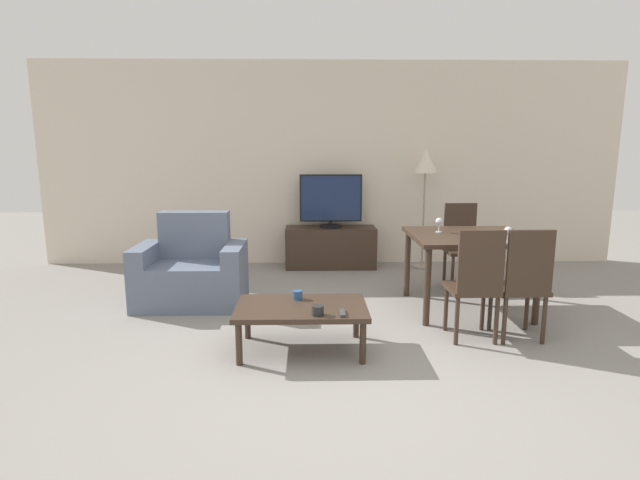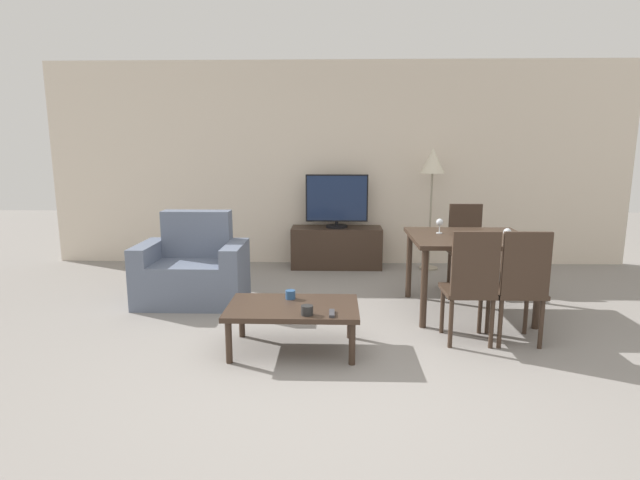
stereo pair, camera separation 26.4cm
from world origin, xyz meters
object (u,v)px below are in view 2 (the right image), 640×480
Objects in this scene: dining_chair_near at (471,283)px; dining_chair_far at (466,243)px; tv at (337,201)px; cup_white_near at (290,295)px; dining_table at (469,245)px; wine_glass_center at (440,223)px; cup_colored_far at (307,310)px; armchair at (193,271)px; wine_glass_left at (507,233)px; dining_chair_near_right at (520,283)px; tv_stand at (336,247)px; remote_primary at (332,313)px; floor_lamp at (433,167)px; coffee_table at (293,310)px.

dining_chair_far is at bearing 76.78° from dining_chair_near.
tv is 10.04× the size of cup_white_near.
cup_white_near is at bearing -153.59° from dining_table.
cup_white_near is at bearing 179.55° from dining_chair_near.
wine_glass_center is (1.39, 0.95, 0.45)m from cup_white_near.
dining_table is 1.94m from cup_colored_far.
armchair is 13.31× the size of cup_white_near.
dining_table is at bearing -103.22° from dining_chair_far.
dining_chair_near is 1.00× the size of dining_chair_far.
dining_chair_far is 1.31m from wine_glass_left.
dining_chair_near_right is (0.00, -1.66, 0.00)m from dining_chair_far.
tv_stand reaches higher than cup_white_near.
remote_primary is 1.85× the size of cup_white_near.
dining_chair_far is 0.61× the size of floor_lamp.
tv is at bearing 82.78° from coffee_table.
armchair is at bearing 160.01° from dining_chair_near_right.
dining_chair_near is (1.07, -2.61, 0.25)m from tv_stand.
dining_chair_near is 6.53× the size of wine_glass_center.
tv_stand is 1.07× the size of dining_table.
floor_lamp is at bearing 57.71° from cup_white_near.
dining_table is 0.52m from wine_glass_left.
remote_primary reaches higher than coffee_table.
tv_stand is 1.25× the size of dining_chair_far.
dining_chair_near_right is 0.52m from wine_glass_left.
cup_colored_far is 0.62× the size of wine_glass_left.
dining_chair_near_right is 6.53× the size of wine_glass_left.
floor_lamp is (-0.24, 2.54, 0.82)m from dining_chair_near_right.
dining_table is (1.27, -1.78, 0.40)m from tv_stand.
dining_chair_far reaches higher than coffee_table.
dining_chair_far reaches higher than remote_primary.
tv reaches higher than remote_primary.
dining_chair_near and dining_chair_near_right have the same top height.
wine_glass_center is at bearing -123.11° from dining_chair_far.
cup_colored_far is (-1.69, -0.38, -0.12)m from dining_chair_near_right.
dining_chair_near is 1.00× the size of dining_chair_near_right.
cup_white_near is 0.90× the size of cup_colored_far.
dining_chair_far is at bearing 41.81° from cup_white_near.
tv is 5.57× the size of wine_glass_left.
floor_lamp is (-0.24, 0.88, 0.82)m from dining_chair_far.
dining_chair_near_right is 11.76× the size of cup_white_near.
remote_primary is at bearing -90.82° from tv.
tv_stand is at bearing 123.54° from wine_glass_left.
armchair is 2.79m from dining_table.
cup_white_near is (-0.38, -2.60, -0.49)m from tv.
wine_glass_left is (1.47, -2.21, -0.03)m from tv.
armchair is 7.38× the size of wine_glass_left.
wine_glass_left reaches higher than tv_stand.
cup_white_near is (-0.03, 0.17, 0.08)m from coffee_table.
tv_stand is 0.76× the size of floor_lamp.
coffee_table is at bearing -140.47° from wine_glass_center.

